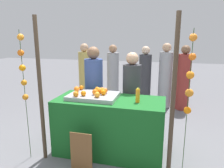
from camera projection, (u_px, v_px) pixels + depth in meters
ground_plane at (110, 151)px, 3.35m from camera, size 24.00×24.00×0.00m
stall_counter at (110, 126)px, 3.26m from camera, size 1.64×0.73×0.87m
orange_tray at (93, 96)px, 3.21m from camera, size 0.73×0.52×0.06m
orange_0 at (102, 90)px, 3.33m from camera, size 0.07×0.07×0.07m
orange_1 at (76, 94)px, 3.06m from camera, size 0.08×0.08×0.08m
orange_2 at (105, 91)px, 3.24m from camera, size 0.09×0.09×0.09m
orange_3 at (103, 92)px, 3.15m from camera, size 0.08×0.08×0.08m
orange_4 at (83, 93)px, 3.10m from camera, size 0.08×0.08×0.08m
orange_5 at (100, 91)px, 3.23m from camera, size 0.09×0.09×0.09m
orange_6 at (81, 88)px, 3.46m from camera, size 0.07×0.07×0.07m
orange_7 at (97, 95)px, 3.03m from camera, size 0.08×0.08×0.08m
orange_8 at (77, 89)px, 3.33m from camera, size 0.09×0.09×0.09m
orange_9 at (97, 89)px, 3.33m from camera, size 0.08×0.08×0.08m
orange_10 at (95, 92)px, 3.15m from camera, size 0.09×0.09×0.09m
juice_bottle at (138, 96)px, 2.98m from camera, size 0.06×0.06×0.21m
chalkboard_sign at (81, 153)px, 2.80m from camera, size 0.30×0.03×0.58m
vendor_left at (94, 95)px, 3.83m from camera, size 0.32×0.32×1.62m
vendor_right at (131, 100)px, 3.63m from camera, size 0.31×0.31×1.54m
crowd_person_0 at (145, 79)px, 5.41m from camera, size 0.31×0.31×1.55m
crowd_person_1 at (184, 80)px, 5.14m from camera, size 0.32×0.32×1.58m
crowd_person_2 at (165, 78)px, 5.31m from camera, size 0.33×0.33×1.63m
crowd_person_3 at (85, 77)px, 5.52m from camera, size 0.32×0.32×1.61m
crowd_person_4 at (113, 76)px, 5.70m from camera, size 0.32×0.32×1.57m
canopy_post_left at (40, 91)px, 2.96m from camera, size 0.06×0.06×2.07m
canopy_post_right at (173, 101)px, 2.52m from camera, size 0.06×0.06×2.07m
garland_strand_left at (23, 67)px, 2.89m from camera, size 0.10×0.11×1.88m
garland_strand_right at (190, 78)px, 2.37m from camera, size 0.10×0.11×1.88m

